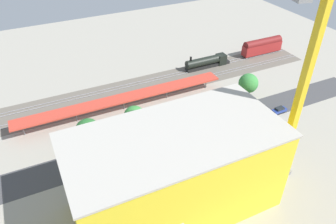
% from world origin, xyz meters
% --- Properties ---
extents(ground_plane, '(187.55, 187.55, 0.00)m').
position_xyz_m(ground_plane, '(0.00, 0.00, 0.00)').
color(ground_plane, '#9E998C').
rests_on(ground_plane, ground).
extents(rail_bed, '(117.40, 15.68, 0.01)m').
position_xyz_m(rail_bed, '(0.00, -21.45, 0.00)').
color(rail_bed, '#665E54').
rests_on(rail_bed, ground).
extents(street_asphalt, '(117.33, 10.65, 0.01)m').
position_xyz_m(street_asphalt, '(0.00, 4.49, 0.00)').
color(street_asphalt, '#424244').
rests_on(street_asphalt, ground).
extents(track_rails, '(117.21, 9.24, 0.12)m').
position_xyz_m(track_rails, '(0.00, -21.45, 0.18)').
color(track_rails, '#9E9EA8').
rests_on(track_rails, ground).
extents(platform_canopy_near, '(60.75, 5.59, 3.98)m').
position_xyz_m(platform_canopy_near, '(11.28, -12.78, 3.73)').
color(platform_canopy_near, '#C63D2D').
rests_on(platform_canopy_near, ground).
extents(locomotive, '(17.05, 3.20, 5.29)m').
position_xyz_m(locomotive, '(-24.36, -24.47, 1.90)').
color(locomotive, black).
rests_on(locomotive, ground).
extents(passenger_coach, '(16.43, 3.42, 6.12)m').
position_xyz_m(passenger_coach, '(-48.25, -24.47, 3.20)').
color(passenger_coach, black).
rests_on(passenger_coach, ground).
extents(parked_car_0, '(4.35, 1.78, 1.65)m').
position_xyz_m(parked_car_0, '(-27.70, 8.41, 0.74)').
color(parked_car_0, black).
rests_on(parked_car_0, ground).
extents(parked_car_1, '(4.67, 1.97, 1.69)m').
position_xyz_m(parked_car_1, '(-20.41, 8.25, 0.76)').
color(parked_car_1, black).
rests_on(parked_car_1, ground).
extents(parked_car_2, '(4.53, 1.76, 1.76)m').
position_xyz_m(parked_car_2, '(-14.21, 8.09, 0.78)').
color(parked_car_2, black).
rests_on(parked_car_2, ground).
extents(parked_car_3, '(4.23, 1.92, 1.65)m').
position_xyz_m(parked_car_3, '(-7.29, 8.02, 0.73)').
color(parked_car_3, black).
rests_on(parked_car_3, ground).
extents(parked_car_4, '(4.74, 2.07, 1.65)m').
position_xyz_m(parked_car_4, '(-1.11, 7.77, 0.73)').
color(parked_car_4, black).
rests_on(parked_car_4, ground).
extents(construction_building, '(39.06, 19.46, 17.95)m').
position_xyz_m(construction_building, '(13.78, 23.73, 8.97)').
color(construction_building, yellow).
rests_on(construction_building, ground).
extents(construction_roof_slab, '(39.67, 20.07, 0.40)m').
position_xyz_m(construction_roof_slab, '(13.78, 23.73, 18.15)').
color(construction_roof_slab, '#B7B2A8').
rests_on(construction_roof_slab, construction_building).
extents(tower_crane, '(29.70, 8.60, 40.67)m').
position_xyz_m(tower_crane, '(-14.17, 27.10, 24.45)').
color(tower_crane, gray).
rests_on(tower_crane, ground).
extents(box_truck_0, '(10.11, 3.57, 3.52)m').
position_xyz_m(box_truck_0, '(22.50, 7.36, 1.72)').
color(box_truck_0, black).
rests_on(box_truck_0, ground).
extents(box_truck_1, '(9.59, 2.92, 3.47)m').
position_xyz_m(box_truck_1, '(14.31, 8.64, 1.71)').
color(box_truck_1, black).
rests_on(box_truck_1, ground).
extents(box_truck_2, '(8.88, 2.65, 3.27)m').
position_xyz_m(box_truck_2, '(3.25, 9.14, 1.59)').
color(box_truck_2, black).
rests_on(box_truck_2, ground).
extents(street_tree_0, '(6.15, 6.15, 8.24)m').
position_xyz_m(street_tree_0, '(24.47, -0.85, 5.15)').
color(street_tree_0, brown).
rests_on(street_tree_0, ground).
extents(street_tree_1, '(5.46, 5.46, 8.38)m').
position_xyz_m(street_tree_1, '(12.54, -0.82, 5.63)').
color(street_tree_1, brown).
rests_on(street_tree_1, ground).
extents(street_tree_2, '(5.77, 5.77, 8.47)m').
position_xyz_m(street_tree_2, '(-23.50, -1.39, 5.56)').
color(street_tree_2, brown).
rests_on(street_tree_2, ground).
extents(traffic_light, '(0.50, 0.36, 7.25)m').
position_xyz_m(traffic_light, '(-7.25, 9.36, 4.75)').
color(traffic_light, '#333333').
rests_on(traffic_light, ground).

